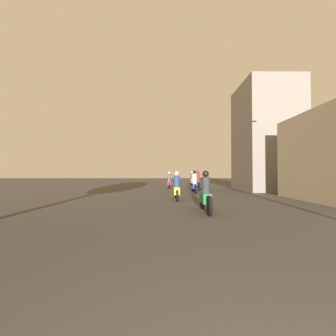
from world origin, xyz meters
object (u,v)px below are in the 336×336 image
at_px(motorcycle_blue, 194,184).
at_px(motorcycle_orange, 192,180).
at_px(motorcycle_black, 198,182).
at_px(building_right_far, 266,137).
at_px(motorcycle_green, 205,195).
at_px(motorcycle_yellow, 177,188).
at_px(motorcycle_red, 169,182).

height_order(motorcycle_blue, motorcycle_orange, motorcycle_blue).
bearing_deg(motorcycle_blue, motorcycle_orange, 80.50).
relative_size(motorcycle_blue, motorcycle_black, 1.02).
bearing_deg(motorcycle_blue, building_right_far, 18.37).
xyz_separation_m(motorcycle_blue, building_right_far, (6.36, 2.61, 3.77)).
distance_m(motorcycle_green, motorcycle_black, 10.62).
xyz_separation_m(motorcycle_black, building_right_far, (5.72, -0.11, 3.78)).
distance_m(motorcycle_blue, motorcycle_black, 2.79).
bearing_deg(motorcycle_yellow, motorcycle_blue, 72.65).
height_order(motorcycle_green, motorcycle_red, motorcycle_red).
bearing_deg(motorcycle_orange, motorcycle_yellow, -98.25).
distance_m(motorcycle_blue, building_right_far, 7.84).
relative_size(motorcycle_orange, building_right_far, 0.21).
bearing_deg(motorcycle_red, motorcycle_blue, -73.99).
xyz_separation_m(motorcycle_green, motorcycle_black, (1.24, 10.55, 0.03)).
relative_size(motorcycle_yellow, motorcycle_orange, 1.08).
xyz_separation_m(motorcycle_green, motorcycle_orange, (1.48, 16.87, 0.03)).
bearing_deg(motorcycle_black, motorcycle_blue, -112.86).
distance_m(motorcycle_red, motorcycle_orange, 4.84).
distance_m(motorcycle_black, motorcycle_red, 3.28).
relative_size(motorcycle_yellow, motorcycle_black, 1.02).
bearing_deg(motorcycle_black, motorcycle_yellow, -116.79).
bearing_deg(building_right_far, motorcycle_black, 178.92).
height_order(motorcycle_yellow, motorcycle_black, motorcycle_black).
height_order(motorcycle_yellow, building_right_far, building_right_far).
distance_m(motorcycle_red, building_right_far, 9.25).
height_order(motorcycle_blue, building_right_far, building_right_far).
relative_size(motorcycle_green, motorcycle_blue, 1.07).
bearing_deg(motorcycle_orange, motorcycle_red, -120.75).
xyz_separation_m(motorcycle_yellow, motorcycle_red, (-0.26, 9.05, 0.01)).
bearing_deg(motorcycle_yellow, motorcycle_orange, 82.33).
xyz_separation_m(motorcycle_blue, motorcycle_black, (0.65, 2.72, -0.01)).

